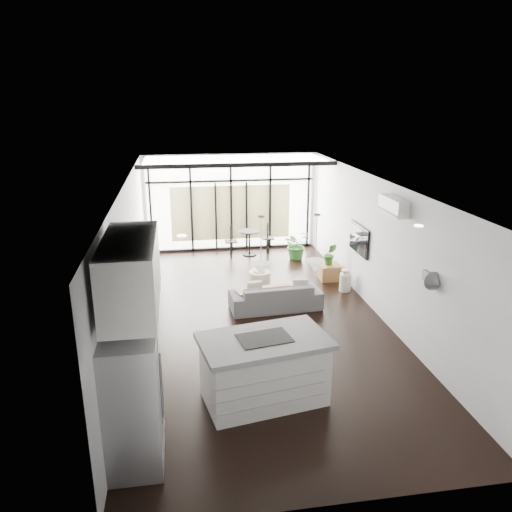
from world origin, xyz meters
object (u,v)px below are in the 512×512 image
object	(u,v)px
sofa	(276,292)
pouf	(259,280)
console_bench	(266,297)
milk_can	(345,280)
island	(264,369)
tv	(359,239)
fridge	(132,403)

from	to	relation	value
sofa	pouf	distance (m)	1.25
console_bench	pouf	bearing A→B (deg)	74.99
sofa	pouf	size ratio (longest dim) A/B	3.78
sofa	milk_can	xyz separation A→B (m)	(1.81, 0.72, -0.11)
island	tv	distance (m)	4.86
sofa	milk_can	size ratio (longest dim) A/B	3.66
console_bench	tv	xyz separation A→B (m)	(2.19, 0.44, 1.09)
island	fridge	bearing A→B (deg)	-159.18
milk_can	tv	bearing A→B (deg)	-36.71
tv	pouf	bearing A→B (deg)	162.88
console_bench	sofa	bearing A→B (deg)	-50.39
sofa	console_bench	world-z (taller)	sofa
island	milk_can	world-z (taller)	island
island	sofa	world-z (taller)	island
fridge	milk_can	bearing A→B (deg)	49.02
sofa	console_bench	xyz separation A→B (m)	(-0.17, 0.13, -0.17)
sofa	milk_can	world-z (taller)	sofa
island	console_bench	bearing A→B (deg)	68.90
pouf	tv	bearing A→B (deg)	-17.12
pouf	island	bearing A→B (deg)	-98.56
fridge	sofa	size ratio (longest dim) A/B	0.89
console_bench	pouf	xyz separation A→B (m)	(0.03, 1.10, -0.01)
fridge	tv	world-z (taller)	fridge
island	milk_can	xyz separation A→B (m)	(2.63, 4.02, -0.24)
island	milk_can	size ratio (longest dim) A/B	3.52
fridge	pouf	bearing A→B (deg)	66.12
sofa	tv	world-z (taller)	tv
fridge	pouf	xyz separation A→B (m)	(2.49, 5.62, -0.66)
island	sofa	bearing A→B (deg)	65.60
sofa	console_bench	bearing A→B (deg)	-40.40
island	pouf	world-z (taller)	island
milk_can	fridge	bearing A→B (deg)	-130.98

